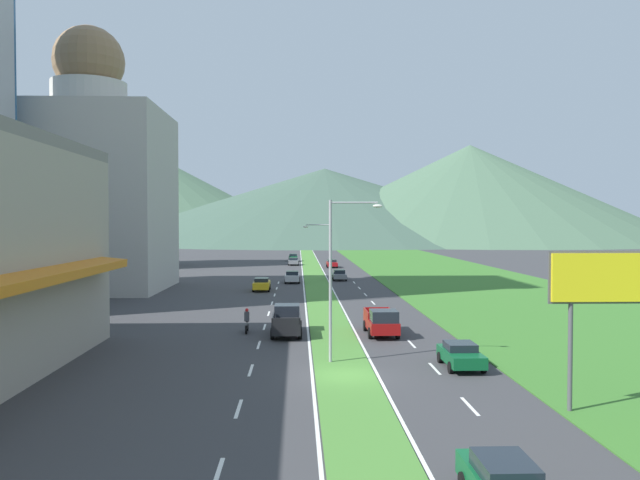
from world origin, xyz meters
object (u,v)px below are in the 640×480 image
at_px(car_0, 292,277).
at_px(pickup_truck_0, 382,322).
at_px(car_1, 461,355).
at_px(pickup_truck_1, 287,321).
at_px(street_lamp_near, 336,269).
at_px(car_6, 339,275).
at_px(motorcycle_rider, 247,322).
at_px(car_3, 293,261).
at_px(billboard_roadside, 619,286).
at_px(car_4, 262,284).
at_px(car_2, 332,263).
at_px(street_lamp_mid, 327,256).
at_px(car_5, 293,257).

relative_size(car_0, pickup_truck_0, 0.81).
relative_size(car_1, pickup_truck_1, 0.77).
relative_size(street_lamp_near, pickup_truck_0, 1.75).
distance_m(car_6, motorcycle_rider, 42.97).
distance_m(street_lamp_near, car_3, 83.75).
relative_size(billboard_roadside, car_4, 1.51).
bearing_deg(car_2, pickup_truck_1, -5.87).
distance_m(pickup_truck_0, motorcycle_rider, 9.90).
distance_m(street_lamp_mid, pickup_truck_0, 20.01).
distance_m(car_3, pickup_truck_0, 75.16).
height_order(billboard_roadside, car_6, billboard_roadside).
bearing_deg(pickup_truck_1, billboard_roadside, -143.11).
relative_size(car_4, car_5, 0.96).
relative_size(street_lamp_mid, car_0, 1.83).
bearing_deg(car_0, motorcycle_rider, 175.48).
height_order(street_lamp_near, pickup_truck_1, street_lamp_near).
relative_size(street_lamp_mid, pickup_truck_1, 1.49).
distance_m(street_lamp_near, car_1, 8.48).
relative_size(car_0, car_6, 0.96).
bearing_deg(billboard_roadside, car_0, 103.90).
distance_m(car_1, pickup_truck_0, 10.65).
distance_m(billboard_roadside, pickup_truck_1, 24.59).
bearing_deg(pickup_truck_0, car_1, 16.97).
xyz_separation_m(car_0, pickup_truck_1, (-0.06, -39.05, 0.17)).
relative_size(car_1, motorcycle_rider, 2.07).
bearing_deg(car_3, pickup_truck_1, -179.99).
distance_m(car_5, motorcycle_rider, 85.06).
xyz_separation_m(car_3, car_4, (-3.48, -44.72, 0.06)).
height_order(car_1, car_6, car_6).
bearing_deg(street_lamp_mid, car_1, -78.39).
distance_m(car_0, pickup_truck_1, 39.05).
distance_m(car_5, pickup_truck_0, 86.87).
bearing_deg(pickup_truck_0, pickup_truck_1, -96.07).
distance_m(street_lamp_near, motorcycle_rider, 12.79).
height_order(street_lamp_mid, car_2, street_lamp_mid).
bearing_deg(pickup_truck_1, car_1, -137.70).
bearing_deg(street_lamp_mid, car_2, 86.36).
relative_size(street_lamp_near, car_5, 1.98).
distance_m(car_0, car_1, 50.92).
distance_m(car_2, pickup_truck_1, 68.04).
bearing_deg(car_0, billboard_roadside, -166.10).
height_order(car_0, car_6, car_0).
height_order(car_2, motorcycle_rider, motorcycle_rider).
xyz_separation_m(car_3, pickup_truck_1, (0.01, -74.12, 0.25)).
bearing_deg(street_lamp_mid, billboard_roadside, -74.33).
distance_m(street_lamp_near, pickup_truck_0, 10.50).
relative_size(car_2, car_3, 1.00).
height_order(street_lamp_near, car_6, street_lamp_near).
distance_m(car_0, car_3, 35.07).
bearing_deg(street_lamp_near, car_2, 87.08).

